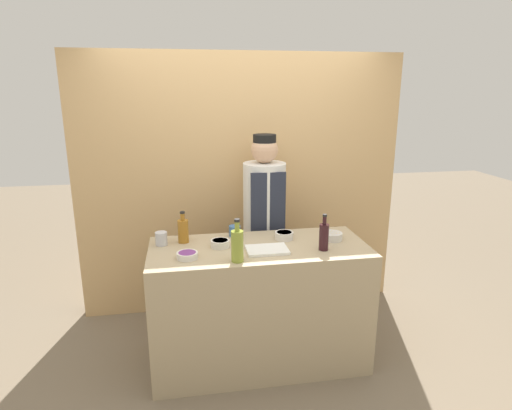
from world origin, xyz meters
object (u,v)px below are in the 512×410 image
object	(u,v)px
sauce_bowl_purple	(187,255)
bottle_oil	(237,245)
bottle_wine	(324,236)
bottle_amber	(183,230)
sauce_bowl_yellow	(332,236)
cup_steel	(161,239)
cup_blue	(235,231)
sauce_bowl_white	(220,243)
sauce_bowl_orange	(284,235)
cutting_board	(267,250)
chef_center	(264,224)

from	to	relation	value
sauce_bowl_purple	bottle_oil	xyz separation A→B (m)	(0.33, -0.11, 0.09)
sauce_bowl_purple	bottle_wine	distance (m)	0.98
bottle_amber	bottle_oil	xyz separation A→B (m)	(0.36, -0.44, 0.02)
sauce_bowl_yellow	bottle_wine	bearing A→B (deg)	-124.69
bottle_wine	cup_steel	xyz separation A→B (m)	(-1.16, 0.31, -0.06)
bottle_amber	cup_blue	world-z (taller)	bottle_amber
sauce_bowl_white	sauce_bowl_orange	bearing A→B (deg)	9.67
sauce_bowl_white	bottle_oil	xyz separation A→B (m)	(0.09, -0.29, 0.09)
sauce_bowl_white	cup_steel	world-z (taller)	cup_steel
bottle_oil	bottle_wine	world-z (taller)	bottle_oil
sauce_bowl_orange	bottle_oil	world-z (taller)	bottle_oil
sauce_bowl_white	cup_steel	bearing A→B (deg)	164.44
cup_blue	sauce_bowl_white	bearing A→B (deg)	-121.63
bottle_wine	cup_steel	world-z (taller)	bottle_wine
bottle_oil	sauce_bowl_purple	bearing A→B (deg)	161.44
bottle_amber	bottle_wine	xyz separation A→B (m)	(1.00, -0.33, 0.01)
sauce_bowl_orange	bottle_amber	distance (m)	0.77
bottle_amber	bottle_oil	distance (m)	0.57
sauce_bowl_orange	sauce_bowl_yellow	world-z (taller)	same
cutting_board	cup_blue	size ratio (longest dim) A/B	3.30
cup_steel	chef_center	bearing A→B (deg)	27.06
bottle_amber	bottle_oil	bearing A→B (deg)	-51.01
sauce_bowl_white	cup_steel	xyz separation A→B (m)	(-0.43, 0.12, 0.02)
bottle_wine	cup_blue	bearing A→B (deg)	145.71
cutting_board	bottle_oil	xyz separation A→B (m)	(-0.23, -0.15, 0.11)
sauce_bowl_purple	sauce_bowl_yellow	bearing A→B (deg)	9.57
cup_steel	chef_center	xyz separation A→B (m)	(0.87, 0.44, -0.07)
bottle_wine	cup_steel	distance (m)	1.20
sauce_bowl_purple	sauce_bowl_white	xyz separation A→B (m)	(0.24, 0.18, 0.01)
sauce_bowl_purple	cup_blue	world-z (taller)	cup_blue
bottle_oil	chef_center	world-z (taller)	chef_center
sauce_bowl_yellow	cup_blue	size ratio (longest dim) A/B	1.72
bottle_oil	sauce_bowl_yellow	bearing A→B (deg)	21.10
sauce_bowl_orange	bottle_wine	bearing A→B (deg)	-50.23
cup_steel	chef_center	distance (m)	0.97
sauce_bowl_yellow	cup_blue	world-z (taller)	cup_blue
sauce_bowl_white	bottle_oil	bearing A→B (deg)	-72.66
bottle_amber	sauce_bowl_purple	bearing A→B (deg)	-86.07
sauce_bowl_white	cup_steel	distance (m)	0.44
bottle_oil	cup_blue	distance (m)	0.52
cup_blue	cup_steel	bearing A→B (deg)	-169.87
bottle_amber	bottle_wine	world-z (taller)	bottle_wine
sauce_bowl_purple	chef_center	bearing A→B (deg)	47.43
sauce_bowl_white	cutting_board	xyz separation A→B (m)	(0.32, -0.14, -0.02)
cutting_board	bottle_oil	bearing A→B (deg)	-147.25
cutting_board	bottle_oil	world-z (taller)	bottle_oil
cup_blue	chef_center	world-z (taller)	chef_center
bottle_oil	bottle_wine	size ratio (longest dim) A/B	1.11
bottle_oil	chef_center	distance (m)	0.93
sauce_bowl_white	chef_center	bearing A→B (deg)	52.05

